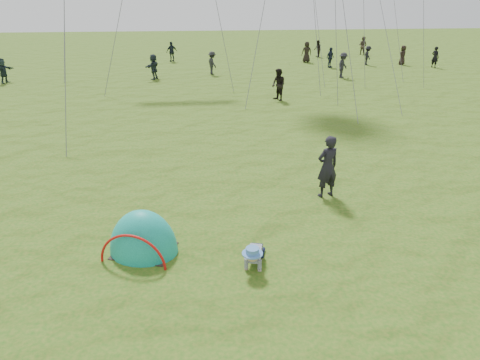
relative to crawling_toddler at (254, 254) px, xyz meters
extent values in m
plane|color=#1E5812|center=(0.03, -0.28, -0.31)|extent=(140.00, 140.00, 0.00)
ellipsoid|color=#108176|center=(-2.45, 0.91, -0.31)|extent=(1.95, 1.78, 2.08)
imported|color=black|center=(2.66, 3.31, 0.62)|extent=(0.78, 0.63, 1.87)
imported|color=black|center=(19.20, 26.29, 0.53)|extent=(0.64, 0.73, 1.68)
imported|color=black|center=(3.86, 15.93, 0.57)|extent=(0.96, 1.06, 1.77)
imported|color=black|center=(-2.45, 32.47, 0.56)|extent=(1.10, 0.81, 1.74)
imported|color=black|center=(9.97, 22.55, 0.58)|extent=(1.26, 1.29, 1.78)
imported|color=black|center=(9.48, 30.56, 0.58)|extent=(0.91, 0.63, 1.78)
imported|color=#202E33|center=(-13.58, 23.45, 0.52)|extent=(1.09, 1.60, 1.66)
imported|color=black|center=(11.45, 33.77, 0.48)|extent=(0.63, 0.79, 1.58)
imported|color=#1E2639|center=(10.60, 27.34, 0.50)|extent=(0.99, 0.89, 1.62)
imported|color=black|center=(0.72, 25.18, 0.53)|extent=(0.95, 1.23, 1.68)
imported|color=black|center=(17.29, 28.09, 0.49)|extent=(0.75, 0.91, 1.61)
imported|color=#222C35|center=(-3.53, 23.68, 0.56)|extent=(1.13, 1.68, 1.73)
imported|color=#43362F|center=(16.58, 35.27, 0.56)|extent=(1.07, 1.07, 1.75)
imported|color=black|center=(14.24, 28.34, 0.48)|extent=(0.67, 1.07, 1.58)
camera|label=1|loc=(-1.29, -7.81, 5.18)|focal=32.00mm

